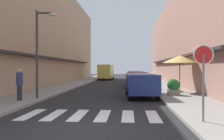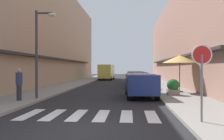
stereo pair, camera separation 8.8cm
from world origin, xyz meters
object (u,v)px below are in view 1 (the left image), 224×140
(parked_car_near, at_px, (141,83))
(cafe_umbrella, at_px, (180,59))
(delivery_van, at_px, (106,71))
(planter_midblock, at_px, (173,87))
(parked_car_far, at_px, (135,76))
(round_street_sign, at_px, (203,63))
(pedestrian_walking_near, at_px, (20,83))
(parked_car_mid, at_px, (137,78))
(street_lamp, at_px, (40,44))

(parked_car_near, bearing_deg, cafe_umbrella, 38.41)
(delivery_van, relative_size, planter_midblock, 5.35)
(parked_car_far, bearing_deg, planter_midblock, -80.47)
(parked_car_far, height_order, planter_midblock, parked_car_far)
(round_street_sign, xyz_separation_m, pedestrian_walking_near, (-8.11, 4.21, -0.98))
(cafe_umbrella, bearing_deg, delivery_van, 110.63)
(planter_midblock, bearing_deg, pedestrian_walking_near, -160.10)
(parked_car_mid, xyz_separation_m, planter_midblock, (2.07, -6.17, -0.30))
(parked_car_far, xyz_separation_m, cafe_umbrella, (2.89, -10.46, 1.54))
(street_lamp, relative_size, cafe_umbrella, 1.89)
(parked_car_far, bearing_deg, pedestrian_walking_near, -112.86)
(parked_car_far, relative_size, planter_midblock, 4.05)
(street_lamp, xyz_separation_m, cafe_umbrella, (8.63, 4.07, -0.72))
(cafe_umbrella, xyz_separation_m, pedestrian_walking_near, (-9.40, -4.99, -1.45))
(parked_car_far, xyz_separation_m, planter_midblock, (2.07, -12.34, -0.29))
(street_lamp, bearing_deg, parked_car_far, 68.43)
(delivery_van, bearing_deg, parked_car_far, -63.51)
(parked_car_far, height_order, round_street_sign, round_street_sign)
(parked_car_mid, height_order, street_lamp, street_lamp)
(delivery_van, xyz_separation_m, planter_midblock, (6.36, -20.95, -0.78))
(parked_car_near, relative_size, pedestrian_walking_near, 2.56)
(parked_car_far, distance_m, round_street_sign, 19.75)
(parked_car_mid, height_order, parked_car_far, same)
(parked_car_far, relative_size, round_street_sign, 1.69)
(parked_car_far, xyz_separation_m, pedestrian_walking_near, (-6.51, -15.45, 0.09))
(parked_car_mid, bearing_deg, parked_car_near, -90.00)
(parked_car_far, height_order, street_lamp, street_lamp)
(parked_car_near, xyz_separation_m, parked_car_mid, (0.00, 6.59, 0.00))
(delivery_van, distance_m, cafe_umbrella, 20.41)
(cafe_umbrella, bearing_deg, parked_car_mid, 123.93)
(parked_car_near, distance_m, pedestrian_walking_near, 7.05)
(parked_car_mid, bearing_deg, delivery_van, 106.20)
(parked_car_mid, distance_m, delivery_van, 15.40)
(parked_car_near, relative_size, parked_car_mid, 0.96)
(parked_car_mid, bearing_deg, planter_midblock, -71.45)
(parked_car_near, relative_size, round_street_sign, 1.77)
(parked_car_far, distance_m, cafe_umbrella, 10.96)
(round_street_sign, height_order, planter_midblock, round_street_sign)
(delivery_van, distance_m, street_lamp, 23.25)
(planter_midblock, bearing_deg, parked_car_mid, 108.55)
(parked_car_far, bearing_deg, round_street_sign, -85.35)
(round_street_sign, relative_size, pedestrian_walking_near, 1.44)
(planter_midblock, distance_m, pedestrian_walking_near, 9.14)
(round_street_sign, bearing_deg, parked_car_near, 103.02)
(parked_car_near, xyz_separation_m, planter_midblock, (2.07, 0.41, -0.30))
(parked_car_mid, bearing_deg, round_street_sign, -83.25)
(parked_car_near, distance_m, parked_car_mid, 6.59)
(cafe_umbrella, bearing_deg, round_street_sign, -98.00)
(parked_car_near, xyz_separation_m, round_street_sign, (1.60, -6.91, 1.07))
(parked_car_near, xyz_separation_m, parked_car_far, (0.00, 12.75, -0.00))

